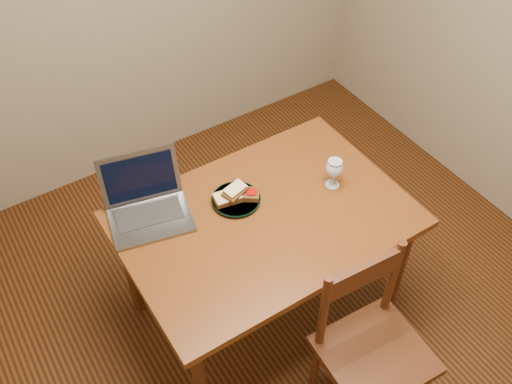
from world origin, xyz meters
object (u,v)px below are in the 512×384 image
table (265,229)px  laptop (146,200)px  plate (236,200)px  milk_glass (334,173)px  chair (373,343)px

table → laptop: (-0.43, 0.33, 0.15)m
plate → table: bearing=-67.9°
milk_glass → laptop: 0.88m
table → milk_glass: (0.38, -0.01, 0.16)m
milk_glass → laptop: size_ratio=0.37×
plate → laptop: 0.41m
milk_glass → chair: bearing=-112.4°
plate → laptop: laptop is taller
chair → plate: 0.88m
laptop → table: bearing=-24.1°
chair → laptop: laptop is taller
laptop → chair: bearing=-48.8°
milk_glass → plate: bearing=160.5°
laptop → milk_glass: bearing=-9.3°
table → laptop: size_ratio=3.06×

